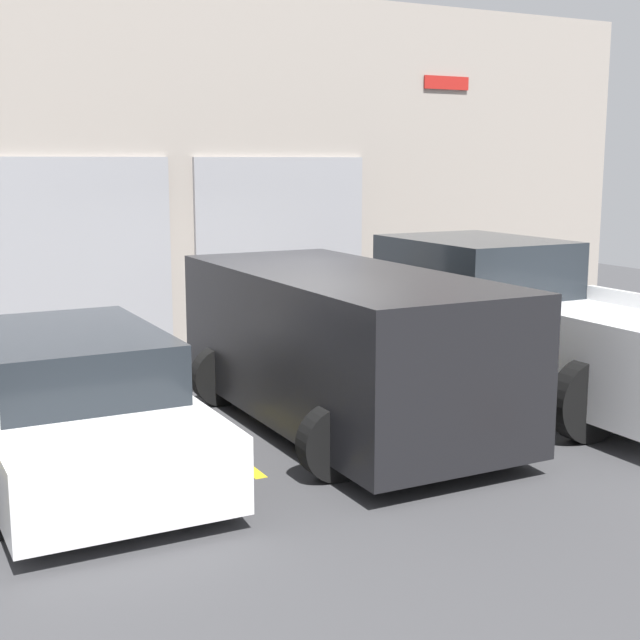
{
  "coord_description": "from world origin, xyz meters",
  "views": [
    {
      "loc": [
        -4.52,
        -9.89,
        2.87
      ],
      "look_at": [
        0.0,
        -1.16,
        1.1
      ],
      "focal_mm": 50.0,
      "sensor_mm": 36.0,
      "label": 1
    }
  ],
  "objects": [
    {
      "name": "sedan_side",
      "position": [
        0.0,
        -1.66,
        0.92
      ],
      "size": [
        2.39,
        4.61,
        1.7
      ],
      "color": "black",
      "rests_on": "ground"
    },
    {
      "name": "parking_stripe_right",
      "position": [
        4.29,
        -1.66,
        0.0
      ],
      "size": [
        0.12,
        2.2,
        0.01
      ],
      "primitive_type": "cube",
      "color": "gold",
      "rests_on": "ground"
    },
    {
      "name": "sedan_white",
      "position": [
        -2.86,
        -1.63,
        0.61
      ],
      "size": [
        2.22,
        4.32,
        1.3
      ],
      "color": "white",
      "rests_on": "ground"
    },
    {
      "name": "shophouse_building",
      "position": [
        -0.0,
        3.29,
        2.68
      ],
      "size": [
        16.6,
        0.68,
        5.41
      ],
      "color": "#9E9389",
      "rests_on": "ground"
    },
    {
      "name": "ground_plane",
      "position": [
        0.0,
        0.0,
        0.0
      ],
      "size": [
        28.0,
        28.0,
        0.0
      ],
      "primitive_type": "plane",
      "color": "#3D3D3F"
    },
    {
      "name": "pickup_truck",
      "position": [
        2.86,
        -1.32,
        0.86
      ],
      "size": [
        2.6,
        5.28,
        1.83
      ],
      "color": "white",
      "rests_on": "ground"
    },
    {
      "name": "parking_stripe_left",
      "position": [
        -1.43,
        -1.66,
        0.0
      ],
      "size": [
        0.12,
        2.2,
        0.01
      ],
      "primitive_type": "cube",
      "color": "gold",
      "rests_on": "ground"
    },
    {
      "name": "parking_stripe_centre",
      "position": [
        1.43,
        -1.66,
        0.0
      ],
      "size": [
        0.12,
        2.2,
        0.01
      ],
      "primitive_type": "cube",
      "color": "gold",
      "rests_on": "ground"
    }
  ]
}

